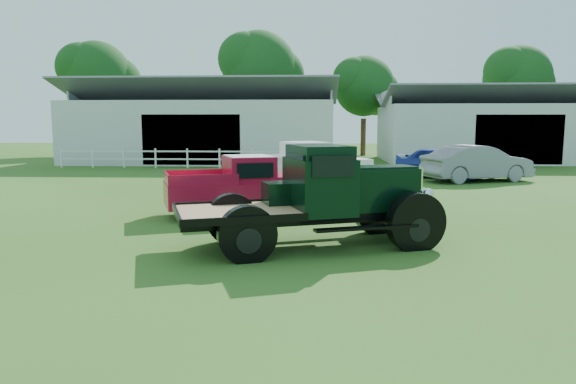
# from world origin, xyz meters

# --- Properties ---
(ground) EXTENTS (120.00, 120.00, 0.00)m
(ground) POSITION_xyz_m (0.00, 0.00, 0.00)
(ground) COLOR #2A4F14
(shed_left) EXTENTS (18.80, 10.20, 5.60)m
(shed_left) POSITION_xyz_m (-7.00, 26.00, 2.80)
(shed_left) COLOR silver
(shed_left) RESTS_ON ground
(shed_right) EXTENTS (16.80, 9.20, 5.20)m
(shed_right) POSITION_xyz_m (14.00, 27.00, 2.60)
(shed_right) COLOR silver
(shed_right) RESTS_ON ground
(fence_rail) EXTENTS (14.20, 0.16, 1.20)m
(fence_rail) POSITION_xyz_m (-8.00, 20.00, 0.60)
(fence_rail) COLOR white
(fence_rail) RESTS_ON ground
(tree_a) EXTENTS (6.30, 6.30, 10.50)m
(tree_a) POSITION_xyz_m (-18.00, 33.00, 5.25)
(tree_a) COLOR #1C521E
(tree_a) RESTS_ON ground
(tree_b) EXTENTS (6.90, 6.90, 11.50)m
(tree_b) POSITION_xyz_m (-4.00, 34.00, 5.75)
(tree_b) COLOR #1C521E
(tree_b) RESTS_ON ground
(tree_c) EXTENTS (5.40, 5.40, 9.00)m
(tree_c) POSITION_xyz_m (5.00, 33.00, 4.50)
(tree_c) COLOR #1C521E
(tree_c) RESTS_ON ground
(tree_d) EXTENTS (6.00, 6.00, 10.00)m
(tree_d) POSITION_xyz_m (18.00, 34.00, 5.00)
(tree_d) COLOR #1C521E
(tree_d) RESTS_ON ground
(vintage_flatbed) EXTENTS (6.12, 3.98, 2.26)m
(vintage_flatbed) POSITION_xyz_m (0.85, -0.07, 1.13)
(vintage_flatbed) COLOR black
(vintage_flatbed) RESTS_ON ground
(red_pickup) EXTENTS (5.27, 3.49, 1.79)m
(red_pickup) POSITION_xyz_m (-1.21, 3.90, 0.90)
(red_pickup) COLOR #B71131
(red_pickup) RESTS_ON ground
(white_pickup) EXTENTS (5.79, 4.04, 1.98)m
(white_pickup) POSITION_xyz_m (0.39, 8.52, 0.99)
(white_pickup) COLOR white
(white_pickup) RESTS_ON ground
(misc_car_blue) EXTENTS (4.97, 3.90, 1.58)m
(misc_car_blue) POSITION_xyz_m (7.28, 14.66, 0.79)
(misc_car_blue) COLOR navy
(misc_car_blue) RESTS_ON ground
(misc_car_grey) EXTENTS (5.50, 3.50, 1.71)m
(misc_car_grey) POSITION_xyz_m (8.53, 13.29, 0.86)
(misc_car_grey) COLOR gray
(misc_car_grey) RESTS_ON ground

